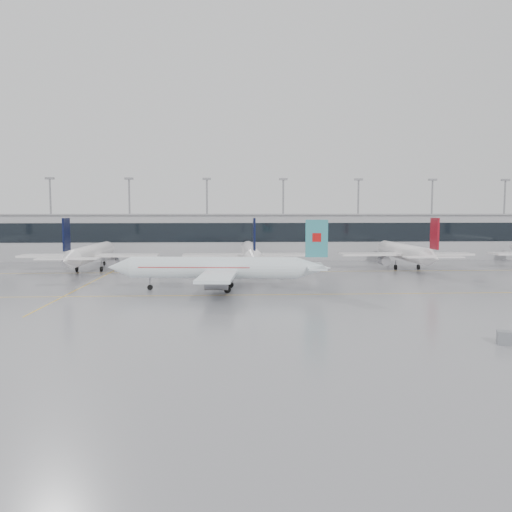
{
  "coord_description": "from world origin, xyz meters",
  "views": [
    {
      "loc": [
        -4.89,
        -76.3,
        12.74
      ],
      "look_at": [
        0.0,
        12.0,
        5.0
      ],
      "focal_mm": 35.0,
      "sensor_mm": 36.0,
      "label": 1
    }
  ],
  "objects": [
    {
      "name": "parked_jet_d",
      "position": [
        35.0,
        33.69,
        3.71
      ],
      "size": [
        29.64,
        36.96,
        11.72
      ],
      "rotation": [
        0.0,
        0.0,
        1.57
      ],
      "color": "white",
      "rests_on": "ground"
    },
    {
      "name": "terminal_roof",
      "position": [
        0.0,
        62.0,
        12.2
      ],
      "size": [
        182.0,
        16.0,
        0.4
      ],
      "primitive_type": "cube",
      "color": "gray",
      "rests_on": "ground"
    },
    {
      "name": "air_canada_jet",
      "position": [
        -6.07,
        4.67,
        3.68
      ],
      "size": [
        36.81,
        29.63,
        11.58
      ],
      "rotation": [
        0.0,
        0.0,
        3.05
      ],
      "color": "white",
      "rests_on": "ground"
    },
    {
      "name": "taxi_line_north",
      "position": [
        0.0,
        30.0,
        0.01
      ],
      "size": [
        120.0,
        0.25,
        0.01
      ],
      "primitive_type": "cube",
      "color": "gold",
      "rests_on": "ground"
    },
    {
      "name": "parked_jet_b",
      "position": [
        -35.0,
        33.69,
        3.71
      ],
      "size": [
        29.64,
        36.96,
        11.72
      ],
      "rotation": [
        0.0,
        0.0,
        1.57
      ],
      "color": "white",
      "rests_on": "ground"
    },
    {
      "name": "taxi_line_cross",
      "position": [
        -30.0,
        15.0,
        0.01
      ],
      "size": [
        0.25,
        60.0,
        0.01
      ],
      "primitive_type": "cube",
      "color": "gold",
      "rests_on": "ground"
    },
    {
      "name": "terminal",
      "position": [
        0.0,
        62.0,
        6.0
      ],
      "size": [
        180.0,
        15.0,
        12.0
      ],
      "primitive_type": "cube",
      "color": "#9F9FA3",
      "rests_on": "ground"
    },
    {
      "name": "ground",
      "position": [
        0.0,
        0.0,
        0.0
      ],
      "size": [
        320.0,
        320.0,
        0.0
      ],
      "primitive_type": "plane",
      "color": "gray",
      "rests_on": "ground"
    },
    {
      "name": "taxi_line_main",
      "position": [
        0.0,
        0.0,
        0.01
      ],
      "size": [
        120.0,
        0.25,
        0.01
      ],
      "primitive_type": "cube",
      "color": "gold",
      "rests_on": "ground"
    },
    {
      "name": "parked_jet_c",
      "position": [
        -0.0,
        33.69,
        3.71
      ],
      "size": [
        29.64,
        36.96,
        11.72
      ],
      "rotation": [
        0.0,
        0.0,
        1.57
      ],
      "color": "white",
      "rests_on": "ground"
    },
    {
      "name": "gse_unit",
      "position": [
        21.76,
        -30.34,
        0.64
      ],
      "size": [
        1.63,
        1.57,
        1.29
      ],
      "primitive_type": "cube",
      "rotation": [
        0.0,
        0.0,
        -0.36
      ],
      "color": "gray",
      "rests_on": "ground"
    },
    {
      "name": "terminal_glass",
      "position": [
        0.0,
        54.45,
        7.5
      ],
      "size": [
        180.0,
        0.2,
        5.0
      ],
      "primitive_type": "cube",
      "color": "black",
      "rests_on": "ground"
    },
    {
      "name": "light_masts",
      "position": [
        0.0,
        68.0,
        13.34
      ],
      "size": [
        156.4,
        1.0,
        22.6
      ],
      "color": "gray",
      "rests_on": "ground"
    }
  ]
}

